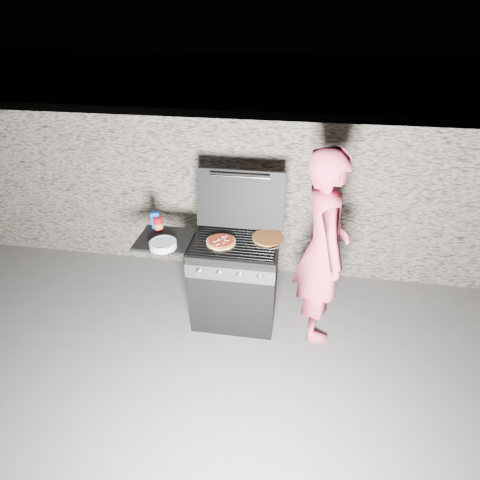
# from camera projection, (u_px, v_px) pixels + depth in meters

# --- Properties ---
(ground) EXTENTS (50.00, 50.00, 0.00)m
(ground) POSITION_uv_depth(u_px,v_px,m) (235.00, 316.00, 3.91)
(ground) COLOR #605B57
(stone_wall) EXTENTS (8.00, 0.35, 1.80)m
(stone_wall) POSITION_uv_depth(u_px,v_px,m) (250.00, 195.00, 4.31)
(stone_wall) COLOR gray
(stone_wall) RESTS_ON ground
(gas_grill) EXTENTS (1.34, 0.79, 0.91)m
(gas_grill) POSITION_uv_depth(u_px,v_px,m) (210.00, 280.00, 3.70)
(gas_grill) COLOR black
(gas_grill) RESTS_ON ground
(pizza_topped) EXTENTS (0.30, 0.30, 0.03)m
(pizza_topped) POSITION_uv_depth(u_px,v_px,m) (221.00, 241.00, 3.43)
(pizza_topped) COLOR #AB8255
(pizza_topped) RESTS_ON gas_grill
(pizza_plain) EXTENTS (0.33, 0.33, 0.02)m
(pizza_plain) POSITION_uv_depth(u_px,v_px,m) (268.00, 238.00, 3.49)
(pizza_plain) COLOR #B06C2E
(pizza_plain) RESTS_ON gas_grill
(sauce_jar) EXTENTS (0.10, 0.10, 0.13)m
(sauce_jar) POSITION_uv_depth(u_px,v_px,m) (158.00, 224.00, 3.61)
(sauce_jar) COLOR #940A0B
(sauce_jar) RESTS_ON gas_grill
(blue_carton) EXTENTS (0.09, 0.07, 0.17)m
(blue_carton) POSITION_uv_depth(u_px,v_px,m) (156.00, 220.00, 3.64)
(blue_carton) COLOR #05339D
(blue_carton) RESTS_ON gas_grill
(plate_stack) EXTENTS (0.31, 0.31, 0.06)m
(plate_stack) POSITION_uv_depth(u_px,v_px,m) (163.00, 244.00, 3.37)
(plate_stack) COLOR silver
(plate_stack) RESTS_ON gas_grill
(person) EXTENTS (0.58, 0.76, 1.86)m
(person) POSITION_uv_depth(u_px,v_px,m) (322.00, 249.00, 3.30)
(person) COLOR #D44660
(person) RESTS_ON ground
(tongs) EXTENTS (0.44, 0.15, 0.09)m
(tongs) POSITION_uv_depth(u_px,v_px,m) (294.00, 244.00, 3.33)
(tongs) COLOR black
(tongs) RESTS_ON gas_grill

